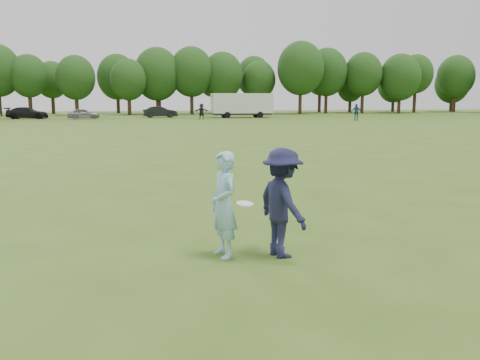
# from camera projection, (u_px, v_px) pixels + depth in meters

# --- Properties ---
(ground) EXTENTS (200.00, 200.00, 0.00)m
(ground) POSITION_uv_depth(u_px,v_px,m) (234.00, 264.00, 7.90)
(ground) COLOR #385417
(ground) RESTS_ON ground
(thrower) EXTENTS (0.56, 0.71, 1.72)m
(thrower) POSITION_uv_depth(u_px,v_px,m) (224.00, 205.00, 8.13)
(thrower) COLOR #8FC2DE
(thrower) RESTS_ON ground
(defender) EXTENTS (0.95, 1.28, 1.77)m
(defender) POSITION_uv_depth(u_px,v_px,m) (282.00, 203.00, 8.14)
(defender) COLOR #1A1B3A
(defender) RESTS_ON ground
(player_far_b) EXTENTS (1.16, 1.12, 1.94)m
(player_far_b) POSITION_uv_depth(u_px,v_px,m) (356.00, 112.00, 58.78)
(player_far_b) COLOR navy
(player_far_b) RESTS_ON ground
(player_far_d) EXTENTS (1.84, 0.81, 1.92)m
(player_far_d) POSITION_uv_depth(u_px,v_px,m) (202.00, 111.00, 62.11)
(player_far_d) COLOR black
(player_far_d) RESTS_ON ground
(car_d) EXTENTS (5.18, 2.49, 1.45)m
(car_d) POSITION_uv_depth(u_px,v_px,m) (27.00, 113.00, 63.44)
(car_d) COLOR black
(car_d) RESTS_ON ground
(car_e) EXTENTS (4.02, 1.97, 1.32)m
(car_e) POSITION_uv_depth(u_px,v_px,m) (84.00, 114.00, 62.86)
(car_e) COLOR gray
(car_e) RESTS_ON ground
(car_f) EXTENTS (4.65, 2.02, 1.49)m
(car_f) POSITION_uv_depth(u_px,v_px,m) (160.00, 112.00, 67.52)
(car_f) COLOR black
(car_f) RESTS_ON ground
(field_cone) EXTENTS (0.28, 0.28, 0.30)m
(field_cone) POSITION_uv_depth(u_px,v_px,m) (345.00, 121.00, 55.31)
(field_cone) COLOR #DD620B
(field_cone) RESTS_ON ground
(disc_in_play) EXTENTS (0.29, 0.28, 0.07)m
(disc_in_play) POSITION_uv_depth(u_px,v_px,m) (245.00, 204.00, 7.90)
(disc_in_play) COLOR white
(disc_in_play) RESTS_ON ground
(cargo_trailer) EXTENTS (9.00, 2.75, 3.20)m
(cargo_trailer) POSITION_uv_depth(u_px,v_px,m) (242.00, 104.00, 67.25)
(cargo_trailer) COLOR silver
(cargo_trailer) RESTS_ON ground
(treeline) EXTENTS (130.35, 18.39, 11.74)m
(treeline) POSITION_uv_depth(u_px,v_px,m) (156.00, 75.00, 81.71)
(treeline) COLOR #332114
(treeline) RESTS_ON ground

